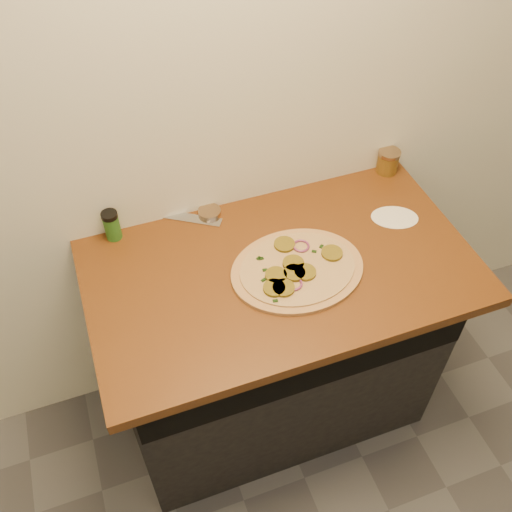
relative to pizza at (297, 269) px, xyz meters
name	(u,v)px	position (x,y,z in m)	size (l,w,h in m)	color
cabinet	(274,344)	(-0.04, 0.07, -0.48)	(1.10, 0.60, 0.86)	black
countertop	(281,270)	(-0.04, 0.04, -0.03)	(1.20, 0.70, 0.04)	brown
pizza	(297,269)	(0.00, 0.00, 0.00)	(0.41, 0.41, 0.03)	tan
chefs_knife	(170,214)	(-0.31, 0.37, 0.00)	(0.27, 0.19, 0.02)	#B7BAC1
mason_jar_lid	(209,212)	(-0.18, 0.34, 0.00)	(0.08, 0.08, 0.02)	#9E7F5C
salsa_jar	(388,161)	(0.49, 0.34, 0.03)	(0.08, 0.08, 0.09)	#A22910
spice_shaker	(112,225)	(-0.50, 0.34, 0.04)	(0.05, 0.05, 0.10)	#296520
flour_spill	(395,217)	(0.40, 0.11, -0.01)	(0.16, 0.16, 0.00)	white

